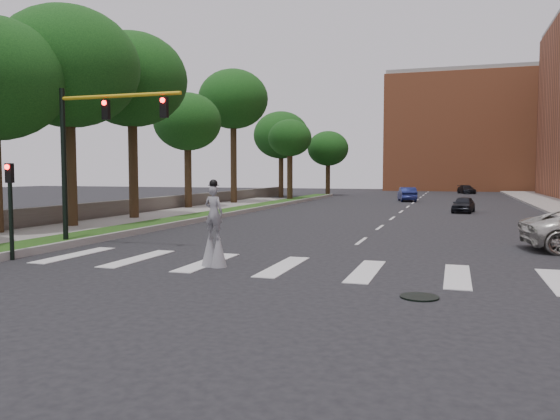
% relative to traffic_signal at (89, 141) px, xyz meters
% --- Properties ---
extents(ground_plane, '(160.00, 160.00, 0.00)m').
position_rel_traffic_signal_xyz_m(ground_plane, '(9.78, -3.00, -4.15)').
color(ground_plane, black).
rests_on(ground_plane, ground).
extents(grass_median, '(2.00, 60.00, 0.25)m').
position_rel_traffic_signal_xyz_m(grass_median, '(-1.72, 17.00, -4.03)').
color(grass_median, '#1E4413').
rests_on(grass_median, ground).
extents(median_curb, '(0.20, 60.00, 0.28)m').
position_rel_traffic_signal_xyz_m(median_curb, '(-0.67, 17.00, -4.01)').
color(median_curb, gray).
rests_on(median_curb, ground).
extents(sidewalk_left, '(4.00, 60.00, 0.18)m').
position_rel_traffic_signal_xyz_m(sidewalk_left, '(-4.72, 7.00, -4.06)').
color(sidewalk_left, gray).
rests_on(sidewalk_left, ground).
extents(stone_wall, '(0.50, 56.00, 1.10)m').
position_rel_traffic_signal_xyz_m(stone_wall, '(-7.22, 19.00, -3.60)').
color(stone_wall, '#555048').
rests_on(stone_wall, ground).
extents(manhole, '(0.90, 0.90, 0.04)m').
position_rel_traffic_signal_xyz_m(manhole, '(12.78, -5.00, -4.13)').
color(manhole, black).
rests_on(manhole, ground).
extents(building_backdrop, '(26.00, 14.00, 18.00)m').
position_rel_traffic_signal_xyz_m(building_backdrop, '(15.78, 75.00, 4.85)').
color(building_backdrop, '#C96A3F').
rests_on(building_backdrop, ground).
extents(traffic_signal, '(5.30, 0.23, 6.20)m').
position_rel_traffic_signal_xyz_m(traffic_signal, '(0.00, 0.00, 0.00)').
color(traffic_signal, black).
rests_on(traffic_signal, ground).
extents(secondary_signal, '(0.25, 0.21, 3.23)m').
position_rel_traffic_signal_xyz_m(secondary_signal, '(-0.52, -3.50, -2.20)').
color(secondary_signal, black).
rests_on(secondary_signal, ground).
extents(stilt_performer, '(0.84, 0.56, 2.71)m').
position_rel_traffic_signal_xyz_m(stilt_performer, '(6.44, -2.62, -3.12)').
color(stilt_performer, '#332314').
rests_on(stilt_performer, ground).
extents(car_near, '(1.85, 3.59, 1.17)m').
position_rel_traffic_signal_xyz_m(car_near, '(14.15, 23.64, -3.57)').
color(car_near, black).
rests_on(car_near, ground).
extents(car_mid, '(2.32, 4.48, 1.41)m').
position_rel_traffic_signal_xyz_m(car_mid, '(8.98, 37.99, -3.45)').
color(car_mid, navy).
rests_on(car_mid, ground).
extents(car_far, '(2.70, 4.30, 1.16)m').
position_rel_traffic_signal_xyz_m(car_far, '(15.03, 59.86, -3.57)').
color(car_far, black).
rests_on(car_far, ground).
extents(tree_2, '(6.60, 6.60, 11.25)m').
position_rel_traffic_signal_xyz_m(tree_2, '(-4.99, 10.74, 4.25)').
color(tree_2, '#332314').
rests_on(tree_2, ground).
extents(tree_3, '(5.25, 5.25, 9.05)m').
position_rel_traffic_signal_xyz_m(tree_3, '(-6.32, 20.39, 2.62)').
color(tree_3, '#332314').
rests_on(tree_3, ground).
extents(tree_4, '(6.23, 6.23, 12.07)m').
position_rel_traffic_signal_xyz_m(tree_4, '(-5.48, 27.61, 5.21)').
color(tree_4, '#332314').
rests_on(tree_4, ground).
extents(tree_5, '(6.35, 6.35, 9.86)m').
position_rel_traffic_signal_xyz_m(tree_5, '(-5.58, 42.01, 2.97)').
color(tree_5, '#332314').
rests_on(tree_5, ground).
extents(tree_6, '(4.32, 4.32, 8.16)m').
position_rel_traffic_signal_xyz_m(tree_6, '(-2.21, 34.31, 2.08)').
color(tree_6, '#332314').
rests_on(tree_6, ground).
extents(tree_7, '(5.07, 5.07, 8.00)m').
position_rel_traffic_signal_xyz_m(tree_7, '(-1.56, 48.58, 1.65)').
color(tree_7, '#332314').
rests_on(tree_7, ground).
extents(tree_8, '(7.13, 7.13, 11.25)m').
position_rel_traffic_signal_xyz_m(tree_8, '(-5.23, 5.41, 4.04)').
color(tree_8, '#332314').
rests_on(tree_8, ground).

